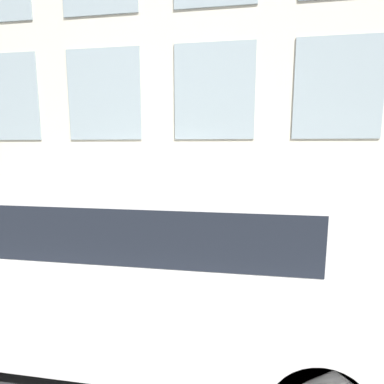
# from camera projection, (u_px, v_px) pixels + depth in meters

# --- Properties ---
(ground_plane) EXTENTS (80.00, 80.00, 0.00)m
(ground_plane) POSITION_uv_depth(u_px,v_px,m) (117.00, 289.00, 4.31)
(ground_plane) COLOR #2D2D30
(sidewalk) EXTENTS (2.39, 60.00, 0.17)m
(sidewalk) POSITION_uv_depth(u_px,v_px,m) (143.00, 254.00, 5.46)
(sidewalk) COLOR #9E9B93
(sidewalk) RESTS_ON ground_plane
(building_facade) EXTENTS (0.33, 40.00, 7.47)m
(building_facade) POSITION_uv_depth(u_px,v_px,m) (159.00, 64.00, 6.23)
(building_facade) COLOR beige
(building_facade) RESTS_ON ground_plane
(fire_hydrant) EXTENTS (0.30, 0.42, 0.84)m
(fire_hydrant) POSITION_uv_depth(u_px,v_px,m) (166.00, 237.00, 4.77)
(fire_hydrant) COLOR #2D7260
(fire_hydrant) RESTS_ON sidewalk
(person) EXTENTS (0.34, 0.23, 1.41)m
(person) POSITION_uv_depth(u_px,v_px,m) (216.00, 206.00, 5.12)
(person) COLOR #998466
(person) RESTS_ON sidewalk
(parked_truck_white_near) EXTENTS (1.88, 4.96, 1.72)m
(parked_truck_white_near) POSITION_uv_depth(u_px,v_px,m) (142.00, 253.00, 2.97)
(parked_truck_white_near) COLOR black
(parked_truck_white_near) RESTS_ON ground_plane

